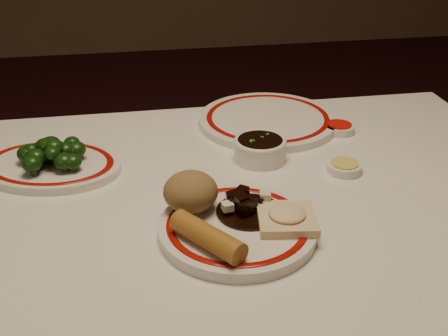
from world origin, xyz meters
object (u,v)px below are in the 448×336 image
spring_roll (208,237)px  broccoli_pile (50,151)px  stirfry_heap (246,205)px  broccoli_plate (50,165)px  dining_table (227,256)px  fried_wonton (287,217)px  soy_bowl (260,150)px  rice_mound (191,191)px  main_plate (238,228)px

spring_roll → broccoli_pile: 0.39m
stirfry_heap → broccoli_plate: size_ratio=0.33×
dining_table → fried_wonton: bearing=-44.2°
dining_table → soy_bowl: (0.09, 0.17, 0.11)m
rice_mound → spring_roll: rice_mound is taller
main_plate → soy_bowl: 0.25m
broccoli_pile → spring_roll: bearing=-51.8°
main_plate → broccoli_plate: bearing=139.0°
broccoli_plate → soy_bowl: soy_bowl is taller
fried_wonton → soy_bowl: bearing=86.3°
stirfry_heap → broccoli_plate: bearing=144.2°
fried_wonton → soy_bowl: (0.02, 0.24, -0.01)m
spring_roll → fried_wonton: size_ratio=1.27×
fried_wonton → broccoli_pile: size_ratio=0.80×
spring_roll → broccoli_pile: (-0.24, 0.31, 0.00)m
broccoli_pile → main_plate: bearing=-41.2°
spring_roll → fried_wonton: (0.13, 0.04, -0.01)m
stirfry_heap → main_plate: bearing=-121.2°
rice_mound → spring_roll: bearing=-84.1°
broccoli_plate → rice_mound: bearing=-41.1°
rice_mound → spring_roll: (0.01, -0.10, -0.01)m
broccoli_plate → soy_bowl: size_ratio=3.20×
rice_mound → fried_wonton: size_ratio=0.87×
spring_roll → stirfry_heap: 0.11m
dining_table → broccoli_plate: (-0.30, 0.19, 0.10)m
rice_mound → broccoli_pile: rice_mound is taller
rice_mound → soy_bowl: (0.15, 0.18, -0.03)m
stirfry_heap → broccoli_plate: stirfry_heap is taller
dining_table → stirfry_heap: size_ratio=11.47×
main_plate → broccoli_plate: (-0.30, 0.26, -0.00)m
spring_roll → broccoli_plate: spring_roll is taller
broccoli_pile → soy_bowl: size_ratio=1.26×
dining_table → soy_bowl: 0.22m
rice_mound → broccoli_pile: (-0.23, 0.20, -0.01)m
stirfry_heap → broccoli_plate: (-0.32, 0.23, -0.02)m
dining_table → broccoli_plate: broccoli_plate is taller
broccoli_plate → main_plate: bearing=-41.0°
dining_table → fried_wonton: 0.16m
broccoli_pile → soy_bowl: broccoli_pile is taller
fried_wonton → rice_mound: bearing=154.7°
fried_wonton → stirfry_heap: bearing=143.2°
main_plate → broccoli_plate: size_ratio=1.01×
fried_wonton → soy_bowl: size_ratio=1.00×
dining_table → broccoli_pile: bearing=146.5°
main_plate → rice_mound: 0.09m
soy_bowl → spring_roll: bearing=-116.6°
fried_wonton → spring_roll: bearing=-162.7°
main_plate → soy_bowl: soy_bowl is taller
spring_roll → stirfry_heap: spring_roll is taller
dining_table → broccoli_pile: 0.37m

